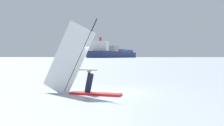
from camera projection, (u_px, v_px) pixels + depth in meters
ground_plane at (107, 92)px, 14.50m from camera, size 4000.00×4000.00×0.00m
windsurfer at (81, 74)px, 13.74m from camera, size 4.23×2.21×4.20m
cargo_ship at (115, 53)px, 489.46m from camera, size 110.88×194.22×33.22m
channel_buoy at (60, 61)px, 71.71m from camera, size 1.19×1.19×2.04m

